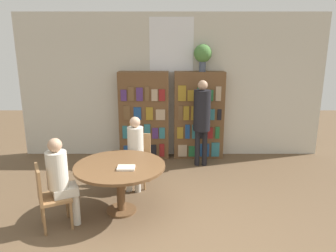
{
  "coord_description": "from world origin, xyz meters",
  "views": [
    {
      "loc": [
        -0.07,
        -3.45,
        2.47
      ],
      "look_at": [
        -0.06,
        1.88,
        1.05
      ],
      "focal_mm": 35.0,
      "sensor_mm": 36.0,
      "label": 1
    }
  ],
  "objects_px": {
    "bookshelf_left": "(143,116)",
    "chair_near_camera": "(47,194)",
    "seated_reader_right": "(60,177)",
    "reading_table": "(119,172)",
    "seated_reader_left": "(134,149)",
    "flower_vase": "(202,54)",
    "librarian_standing": "(201,114)",
    "chair_left_side": "(137,157)",
    "bookshelf_right": "(198,116)"
  },
  "relations": [
    {
      "from": "chair_left_side",
      "to": "librarian_standing",
      "type": "height_order",
      "value": "librarian_standing"
    },
    {
      "from": "reading_table",
      "to": "librarian_standing",
      "type": "relative_size",
      "value": 0.76
    },
    {
      "from": "chair_near_camera",
      "to": "chair_left_side",
      "type": "relative_size",
      "value": 1.0
    },
    {
      "from": "chair_left_side",
      "to": "seated_reader_right",
      "type": "height_order",
      "value": "seated_reader_right"
    },
    {
      "from": "bookshelf_right",
      "to": "librarian_standing",
      "type": "distance_m",
      "value": 0.52
    },
    {
      "from": "seated_reader_right",
      "to": "chair_left_side",
      "type": "bearing_deg",
      "value": 119.88
    },
    {
      "from": "chair_left_side",
      "to": "seated_reader_left",
      "type": "xyz_separation_m",
      "value": [
        -0.03,
        -0.18,
        0.21
      ]
    },
    {
      "from": "bookshelf_right",
      "to": "chair_near_camera",
      "type": "relative_size",
      "value": 2.06
    },
    {
      "from": "seated_reader_left",
      "to": "seated_reader_right",
      "type": "bearing_deg",
      "value": 62.97
    },
    {
      "from": "flower_vase",
      "to": "seated_reader_right",
      "type": "bearing_deg",
      "value": -128.17
    },
    {
      "from": "bookshelf_right",
      "to": "seated_reader_left",
      "type": "xyz_separation_m",
      "value": [
        -1.2,
        -1.54,
        -0.21
      ]
    },
    {
      "from": "bookshelf_left",
      "to": "bookshelf_right",
      "type": "xyz_separation_m",
      "value": [
        1.15,
        -0.0,
        -0.0
      ]
    },
    {
      "from": "bookshelf_right",
      "to": "chair_left_side",
      "type": "relative_size",
      "value": 2.06
    },
    {
      "from": "chair_near_camera",
      "to": "seated_reader_right",
      "type": "height_order",
      "value": "seated_reader_right"
    },
    {
      "from": "bookshelf_right",
      "to": "chair_left_side",
      "type": "xyz_separation_m",
      "value": [
        -1.17,
        -1.36,
        -0.42
      ]
    },
    {
      "from": "bookshelf_right",
      "to": "seated_reader_right",
      "type": "bearing_deg",
      "value": -127.53
    },
    {
      "from": "flower_vase",
      "to": "chair_near_camera",
      "type": "relative_size",
      "value": 0.61
    },
    {
      "from": "flower_vase",
      "to": "seated_reader_left",
      "type": "bearing_deg",
      "value": -129.07
    },
    {
      "from": "chair_near_camera",
      "to": "seated_reader_right",
      "type": "bearing_deg",
      "value": 90.0
    },
    {
      "from": "librarian_standing",
      "to": "bookshelf_right",
      "type": "bearing_deg",
      "value": 91.57
    },
    {
      "from": "reading_table",
      "to": "seated_reader_left",
      "type": "xyz_separation_m",
      "value": [
        0.14,
        0.8,
        0.08
      ]
    },
    {
      "from": "bookshelf_left",
      "to": "seated_reader_right",
      "type": "xyz_separation_m",
      "value": [
        -0.92,
        -2.69,
        -0.2
      ]
    },
    {
      "from": "chair_near_camera",
      "to": "seated_reader_right",
      "type": "relative_size",
      "value": 0.72
    },
    {
      "from": "reading_table",
      "to": "chair_left_side",
      "type": "relative_size",
      "value": 1.47
    },
    {
      "from": "reading_table",
      "to": "chair_near_camera",
      "type": "bearing_deg",
      "value": -153.92
    },
    {
      "from": "bookshelf_left",
      "to": "chair_near_camera",
      "type": "height_order",
      "value": "bookshelf_left"
    },
    {
      "from": "bookshelf_left",
      "to": "librarian_standing",
      "type": "height_order",
      "value": "bookshelf_left"
    },
    {
      "from": "seated_reader_left",
      "to": "chair_left_side",
      "type": "bearing_deg",
      "value": -90.0
    },
    {
      "from": "bookshelf_left",
      "to": "reading_table",
      "type": "xyz_separation_m",
      "value": [
        -0.19,
        -2.33,
        -0.29
      ]
    },
    {
      "from": "flower_vase",
      "to": "seated_reader_left",
      "type": "height_order",
      "value": "flower_vase"
    },
    {
      "from": "bookshelf_left",
      "to": "librarian_standing",
      "type": "xyz_separation_m",
      "value": [
        1.17,
        -0.5,
        0.15
      ]
    },
    {
      "from": "chair_left_side",
      "to": "librarian_standing",
      "type": "distance_m",
      "value": 1.57
    },
    {
      "from": "reading_table",
      "to": "seated_reader_right",
      "type": "xyz_separation_m",
      "value": [
        -0.73,
        -0.36,
        0.09
      ]
    },
    {
      "from": "reading_table",
      "to": "seated_reader_right",
      "type": "bearing_deg",
      "value": -153.92
    },
    {
      "from": "bookshelf_left",
      "to": "reading_table",
      "type": "height_order",
      "value": "bookshelf_left"
    },
    {
      "from": "chair_near_camera",
      "to": "seated_reader_right",
      "type": "distance_m",
      "value": 0.28
    },
    {
      "from": "flower_vase",
      "to": "reading_table",
      "type": "distance_m",
      "value": 3.13
    },
    {
      "from": "reading_table",
      "to": "seated_reader_left",
      "type": "height_order",
      "value": "seated_reader_left"
    },
    {
      "from": "flower_vase",
      "to": "chair_left_side",
      "type": "relative_size",
      "value": 0.61
    },
    {
      "from": "bookshelf_right",
      "to": "librarian_standing",
      "type": "bearing_deg",
      "value": -88.43
    },
    {
      "from": "seated_reader_right",
      "to": "librarian_standing",
      "type": "distance_m",
      "value": 3.04
    },
    {
      "from": "bookshelf_right",
      "to": "bookshelf_left",
      "type": "bearing_deg",
      "value": 179.99
    },
    {
      "from": "bookshelf_left",
      "to": "seated_reader_right",
      "type": "height_order",
      "value": "bookshelf_left"
    },
    {
      "from": "flower_vase",
      "to": "bookshelf_right",
      "type": "bearing_deg",
      "value": -174.69
    },
    {
      "from": "flower_vase",
      "to": "chair_left_side",
      "type": "bearing_deg",
      "value": -131.81
    },
    {
      "from": "chair_near_camera",
      "to": "librarian_standing",
      "type": "xyz_separation_m",
      "value": [
        2.24,
        2.27,
        0.56
      ]
    },
    {
      "from": "flower_vase",
      "to": "seated_reader_right",
      "type": "height_order",
      "value": "flower_vase"
    },
    {
      "from": "seated_reader_right",
      "to": "flower_vase",
      "type": "bearing_deg",
      "value": 115.75
    },
    {
      "from": "bookshelf_left",
      "to": "bookshelf_right",
      "type": "bearing_deg",
      "value": -0.01
    },
    {
      "from": "reading_table",
      "to": "librarian_standing",
      "type": "bearing_deg",
      "value": 53.59
    }
  ]
}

